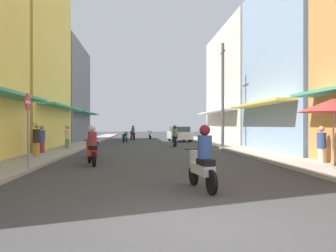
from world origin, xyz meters
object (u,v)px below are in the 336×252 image
(motorbike_white, at_px, (150,135))
(utility_pole, at_px, (223,95))
(motorbike_red, at_px, (92,147))
(pedestrian_foreground, at_px, (37,138))
(motorbike_blue, at_px, (94,148))
(pedestrian_far, at_px, (67,136))
(vendor_umbrella, at_px, (333,105))
(motorbike_black, at_px, (175,137))
(pedestrian_midway, at_px, (42,140))
(street_sign_no_entry, at_px, (28,121))
(motorbike_maroon, at_px, (133,133))
(parked_car, at_px, (180,134))
(motorbike_silver, at_px, (202,161))
(pedestrian_crossing, at_px, (322,146))
(motorbike_green, at_px, (125,137))

(motorbike_white, distance_m, utility_pole, 17.14)
(motorbike_red, bearing_deg, pedestrian_foreground, 136.92)
(motorbike_blue, relative_size, pedestrian_far, 1.11)
(motorbike_white, bearing_deg, vendor_umbrella, -79.28)
(vendor_umbrella, height_order, utility_pole, utility_pole)
(motorbike_blue, xyz_separation_m, motorbike_black, (4.76, 8.02, 0.20))
(pedestrian_midway, xyz_separation_m, pedestrian_foreground, (0.29, -1.88, 0.19))
(motorbike_blue, distance_m, utility_pole, 10.13)
(motorbike_black, distance_m, pedestrian_midway, 9.87)
(motorbike_black, bearing_deg, street_sign_no_entry, -116.97)
(motorbike_maroon, distance_m, parked_car, 5.96)
(motorbike_silver, bearing_deg, utility_pole, 73.65)
(motorbike_red, distance_m, pedestrian_foreground, 4.03)
(parked_car, bearing_deg, pedestrian_crossing, -81.24)
(motorbike_green, relative_size, vendor_umbrella, 0.73)
(pedestrian_far, bearing_deg, motorbike_black, 20.25)
(motorbike_silver, bearing_deg, vendor_umbrella, 28.05)
(motorbike_maroon, height_order, motorbike_red, same)
(vendor_umbrella, bearing_deg, motorbike_blue, 147.53)
(motorbike_black, bearing_deg, utility_pole, -37.27)
(motorbike_green, relative_size, pedestrian_crossing, 1.17)
(utility_pole, xyz_separation_m, street_sign_no_entry, (-9.34, -10.25, -1.90))
(motorbike_white, distance_m, motorbike_maroon, 2.93)
(motorbike_black, xyz_separation_m, pedestrian_midway, (-7.72, -6.14, 0.07))
(motorbike_maroon, height_order, pedestrian_far, pedestrian_far)
(motorbike_maroon, relative_size, utility_pole, 0.25)
(motorbike_maroon, distance_m, motorbike_red, 22.67)
(motorbike_silver, bearing_deg, street_sign_no_entry, 145.40)
(motorbike_black, distance_m, pedestrian_crossing, 12.64)
(vendor_umbrella, bearing_deg, street_sign_no_entry, 174.48)
(motorbike_blue, distance_m, motorbike_maroon, 19.94)
(parked_car, relative_size, pedestrian_midway, 2.72)
(parked_car, xyz_separation_m, pedestrian_far, (-8.47, -10.75, 0.18))
(pedestrian_crossing, distance_m, utility_pole, 10.10)
(motorbike_white, bearing_deg, pedestrian_foreground, -105.41)
(motorbike_black, bearing_deg, motorbike_maroon, 105.60)
(motorbike_white, relative_size, motorbike_green, 1.00)
(motorbike_white, height_order, pedestrian_far, pedestrian_far)
(motorbike_maroon, height_order, pedestrian_foreground, pedestrian_foreground)
(motorbike_silver, xyz_separation_m, motorbike_blue, (-3.66, 8.13, -0.20))
(pedestrian_foreground, distance_m, pedestrian_crossing, 12.43)
(motorbike_red, distance_m, utility_pole, 11.69)
(motorbike_silver, distance_m, pedestrian_far, 14.80)
(pedestrian_far, xyz_separation_m, street_sign_no_entry, (0.78, -9.88, 0.80))
(street_sign_no_entry, bearing_deg, motorbike_maroon, 82.86)
(motorbike_red, bearing_deg, parked_car, 72.88)
(motorbike_black, height_order, motorbike_green, motorbike_black)
(pedestrian_foreground, height_order, vendor_umbrella, vendor_umbrella)
(motorbike_maroon, bearing_deg, motorbike_black, -74.40)
(motorbike_white, distance_m, motorbike_silver, 30.18)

